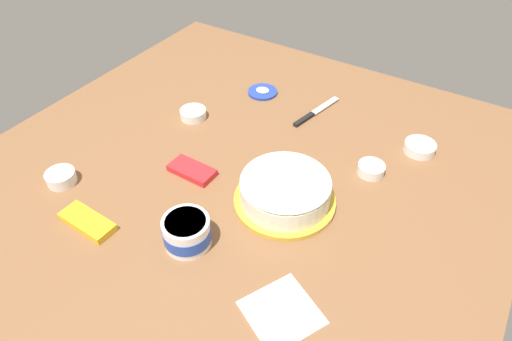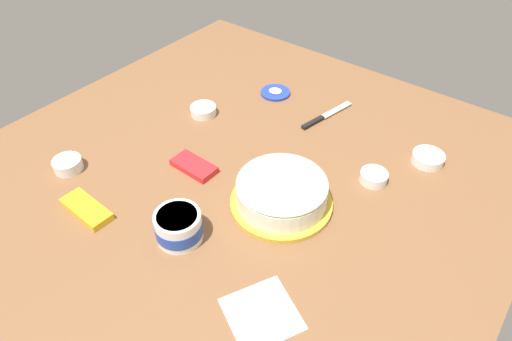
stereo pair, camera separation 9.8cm
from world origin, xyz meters
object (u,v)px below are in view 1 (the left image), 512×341
at_px(spreading_knife, 313,114).
at_px(sprinkle_bowl_pink, 420,147).
at_px(frosting_tub, 187,232).
at_px(sprinkle_bowl_green, 371,169).
at_px(candy_box_upper, 192,170).
at_px(sprinkle_bowl_orange, 193,113).
at_px(frosted_cake, 285,191).
at_px(sprinkle_bowl_blue, 61,177).
at_px(frosting_tub_lid, 263,92).
at_px(paper_napkin, 282,312).
at_px(candy_box_lower, 87,222).

bearing_deg(spreading_knife, sprinkle_bowl_pink, -0.20).
height_order(frosting_tub, sprinkle_bowl_green, frosting_tub).
xyz_separation_m(sprinkle_bowl_pink, candy_box_upper, (-0.54, -0.46, -0.01)).
distance_m(sprinkle_bowl_orange, candy_box_upper, 0.29).
relative_size(frosted_cake, sprinkle_bowl_blue, 3.33).
distance_m(frosting_tub_lid, spreading_knife, 0.22).
bearing_deg(frosting_tub, candy_box_upper, 125.90).
bearing_deg(candy_box_upper, paper_napkin, -28.90).
height_order(sprinkle_bowl_green, sprinkle_bowl_orange, same).
distance_m(sprinkle_bowl_blue, sprinkle_bowl_orange, 0.48).
xyz_separation_m(spreading_knife, candy_box_lower, (-0.28, -0.77, 0.00)).
distance_m(sprinkle_bowl_pink, candy_box_upper, 0.71).
xyz_separation_m(frosted_cake, sprinkle_bowl_blue, (-0.59, -0.27, -0.03)).
distance_m(spreading_knife, candy_box_lower, 0.82).
xyz_separation_m(spreading_knife, sprinkle_bowl_pink, (0.37, -0.00, 0.01)).
bearing_deg(sprinkle_bowl_orange, candy_box_upper, -52.87).
bearing_deg(frosted_cake, candy_box_lower, -139.12).
height_order(sprinkle_bowl_blue, sprinkle_bowl_pink, sprinkle_bowl_blue).
height_order(sprinkle_bowl_green, candy_box_lower, sprinkle_bowl_green).
bearing_deg(frosting_tub, sprinkle_bowl_pink, 60.09).
distance_m(frosting_tub_lid, sprinkle_bowl_orange, 0.29).
bearing_deg(sprinkle_bowl_pink, spreading_knife, 179.80).
relative_size(spreading_knife, sprinkle_bowl_green, 2.93).
relative_size(frosted_cake, sprinkle_bowl_pink, 2.93).
distance_m(frosting_tub_lid, sprinkle_bowl_green, 0.55).
xyz_separation_m(frosting_tub, sprinkle_bowl_green, (0.30, 0.50, -0.03)).
bearing_deg(frosting_tub, spreading_knife, 88.76).
height_order(spreading_knife, paper_napkin, spreading_knife).
relative_size(sprinkle_bowl_pink, candy_box_lower, 0.61).
height_order(frosting_tub, candy_box_upper, frosting_tub).
xyz_separation_m(sprinkle_bowl_green, candy_box_lower, (-0.56, -0.59, -0.01)).
distance_m(sprinkle_bowl_blue, sprinkle_bowl_pink, 1.09).
relative_size(frosted_cake, frosting_tub_lid, 2.59).
distance_m(sprinkle_bowl_blue, paper_napkin, 0.75).
xyz_separation_m(frosted_cake, sprinkle_bowl_green, (0.16, 0.24, -0.03)).
height_order(frosted_cake, paper_napkin, frosted_cake).
distance_m(sprinkle_bowl_blue, candy_box_upper, 0.38).
distance_m(candy_box_lower, paper_napkin, 0.57).
relative_size(sprinkle_bowl_orange, paper_napkin, 0.60).
relative_size(frosted_cake, paper_napkin, 1.89).
xyz_separation_m(spreading_knife, paper_napkin, (0.29, -0.72, -0.00)).
bearing_deg(candy_box_upper, sprinkle_bowl_orange, 128.20).
height_order(frosted_cake, sprinkle_bowl_green, frosted_cake).
height_order(sprinkle_bowl_pink, sprinkle_bowl_green, same).
xyz_separation_m(frosting_tub, candy_box_upper, (-0.16, 0.22, -0.03)).
height_order(sprinkle_bowl_pink, candy_box_lower, sprinkle_bowl_pink).
xyz_separation_m(frosting_tub, candy_box_lower, (-0.26, -0.09, -0.03)).
relative_size(sprinkle_bowl_pink, candy_box_upper, 0.69).
bearing_deg(sprinkle_bowl_green, candy_box_upper, -148.08).
bearing_deg(sprinkle_bowl_blue, candy_box_lower, -21.72).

